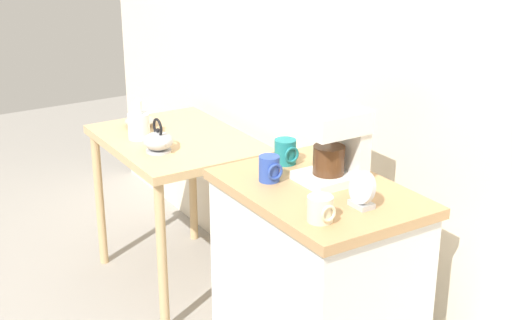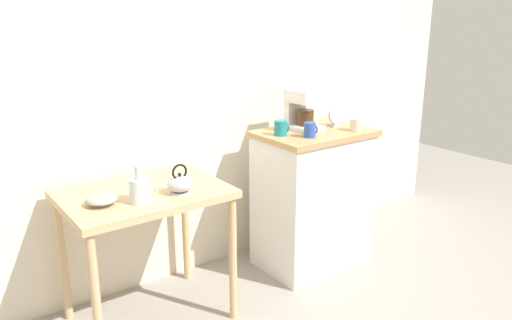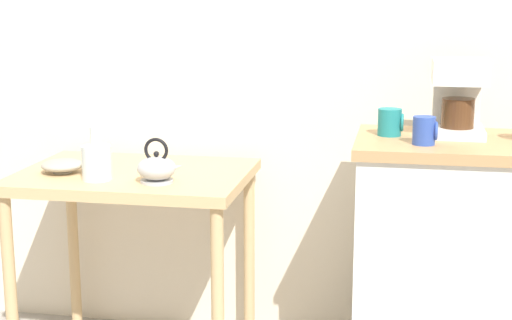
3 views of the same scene
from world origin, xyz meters
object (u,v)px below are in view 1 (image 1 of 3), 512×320
object	(u,v)px
coffee_maker	(337,141)
mug_dark_teal	(286,152)
mug_small_cream	(320,209)
glass_carafe_vase	(139,125)
mug_blue	(270,169)
bowl_stoneware	(140,121)
table_clock	(362,191)
teakettle	(158,141)

from	to	relation	value
coffee_maker	mug_dark_teal	xyz separation A→B (m)	(-0.22, -0.06, -0.10)
mug_dark_teal	mug_small_cream	bearing A→B (deg)	-22.01
glass_carafe_vase	mug_blue	xyz separation A→B (m)	(1.12, 0.01, 0.14)
glass_carafe_vase	bowl_stoneware	bearing A→B (deg)	155.32
bowl_stoneware	mug_small_cream	size ratio (longest dim) A/B	1.74
coffee_maker	mug_dark_teal	world-z (taller)	coffee_maker
bowl_stoneware	mug_blue	world-z (taller)	mug_blue
coffee_maker	mug_small_cream	world-z (taller)	coffee_maker
table_clock	mug_dark_teal	bearing A→B (deg)	178.22
glass_carafe_vase	coffee_maker	bearing A→B (deg)	9.81
bowl_stoneware	mug_small_cream	distance (m)	1.65
table_clock	mug_small_cream	bearing A→B (deg)	-84.79
mug_small_cream	table_clock	size ratio (longest dim) A/B	0.73
coffee_maker	mug_dark_teal	bearing A→B (deg)	-165.18
glass_carafe_vase	mug_blue	world-z (taller)	mug_blue
bowl_stoneware	mug_dark_teal	distance (m)	1.19
teakettle	mug_small_cream	xyz separation A→B (m)	(1.26, -0.03, 0.15)
bowl_stoneware	teakettle	xyz separation A→B (m)	(0.39, -0.08, 0.02)
mug_small_cream	bowl_stoneware	bearing A→B (deg)	176.09
bowl_stoneware	glass_carafe_vase	xyz separation A→B (m)	(0.16, -0.08, 0.04)
mug_blue	table_clock	xyz separation A→B (m)	(0.34, 0.13, 0.01)
mug_dark_teal	mug_blue	world-z (taller)	mug_dark_teal
coffee_maker	bowl_stoneware	bearing A→B (deg)	-174.39
teakettle	table_clock	bearing A→B (deg)	6.52
mug_blue	mug_dark_teal	bearing A→B (deg)	128.10
teakettle	mug_dark_teal	distance (m)	0.82
coffee_maker	table_clock	distance (m)	0.26
mug_dark_teal	mug_blue	xyz separation A→B (m)	(0.11, -0.14, -0.00)
mug_dark_teal	table_clock	world-z (taller)	table_clock
bowl_stoneware	teakettle	distance (m)	0.39
mug_dark_teal	glass_carafe_vase	bearing A→B (deg)	-171.33
mug_blue	teakettle	bearing A→B (deg)	-179.21
teakettle	mug_dark_teal	xyz separation A→B (m)	(0.79, 0.16, 0.16)
coffee_maker	mug_dark_teal	size ratio (longest dim) A/B	2.80
mug_small_cream	mug_blue	distance (m)	0.36
mug_small_cream	table_clock	xyz separation A→B (m)	(-0.02, 0.18, 0.01)
coffee_maker	mug_dark_teal	distance (m)	0.25
glass_carafe_vase	mug_small_cream	xyz separation A→B (m)	(1.48, -0.04, 0.14)
coffee_maker	mug_blue	size ratio (longest dim) A/B	2.86
glass_carafe_vase	mug_small_cream	bearing A→B (deg)	-1.41
glass_carafe_vase	mug_small_cream	distance (m)	1.48
table_clock	glass_carafe_vase	bearing A→B (deg)	-174.55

